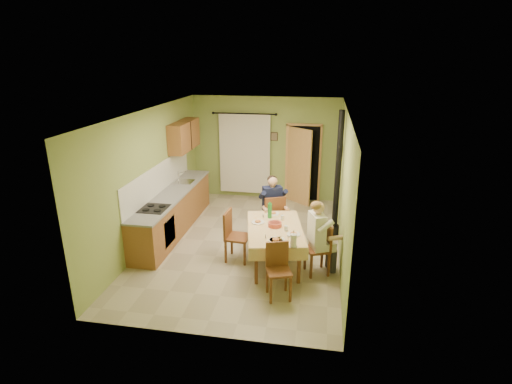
% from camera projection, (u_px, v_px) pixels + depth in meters
% --- Properties ---
extents(floor, '(4.00, 6.00, 0.01)m').
position_uv_depth(floor, '(244.00, 243.00, 8.56)').
color(floor, tan).
rests_on(floor, ground).
extents(room_shell, '(4.04, 6.04, 2.82)m').
position_uv_depth(room_shell, '(243.00, 161.00, 7.96)').
color(room_shell, '#8CA152').
rests_on(room_shell, ground).
extents(kitchen_run, '(0.64, 3.64, 1.56)m').
position_uv_depth(kitchen_run, '(173.00, 211.00, 9.05)').
color(kitchen_run, brown).
rests_on(kitchen_run, ground).
extents(upper_cabinets, '(0.35, 1.40, 0.70)m').
position_uv_depth(upper_cabinets, '(184.00, 136.00, 9.80)').
color(upper_cabinets, brown).
rests_on(upper_cabinets, room_shell).
extents(curtain, '(1.70, 0.07, 2.22)m').
position_uv_depth(curtain, '(245.00, 154.00, 10.93)').
color(curtain, black).
rests_on(curtain, ground).
extents(doorway, '(0.96, 0.57, 2.15)m').
position_uv_depth(doorway, '(301.00, 164.00, 10.70)').
color(doorway, black).
rests_on(doorway, ground).
extents(dining_table, '(1.33, 1.86, 0.76)m').
position_uv_depth(dining_table, '(275.00, 246.00, 7.63)').
color(dining_table, '#DCB579').
rests_on(dining_table, ground).
extents(tableware, '(0.98, 1.56, 0.33)m').
position_uv_depth(tableware, '(277.00, 227.00, 7.41)').
color(tableware, white).
rests_on(tableware, dining_table).
extents(chair_far, '(0.60, 0.60, 1.02)m').
position_uv_depth(chair_far, '(272.00, 226.00, 8.71)').
color(chair_far, brown).
rests_on(chair_far, ground).
extents(chair_near, '(0.48, 0.48, 0.94)m').
position_uv_depth(chair_near, '(278.00, 281.00, 6.60)').
color(chair_near, brown).
rests_on(chair_near, ground).
extents(chair_right, '(0.52, 0.52, 0.95)m').
position_uv_depth(chair_right, '(318.00, 259.00, 7.33)').
color(chair_right, brown).
rests_on(chair_right, ground).
extents(chair_left, '(0.48, 0.48, 1.01)m').
position_uv_depth(chair_left, '(237.00, 246.00, 7.81)').
color(chair_left, brown).
rests_on(chair_left, ground).
extents(man_far, '(0.65, 0.60, 1.39)m').
position_uv_depth(man_far, '(273.00, 201.00, 8.53)').
color(man_far, '#141938').
rests_on(man_far, chair_far).
extents(man_right, '(0.59, 0.65, 1.39)m').
position_uv_depth(man_right, '(319.00, 229.00, 7.13)').
color(man_right, silver).
rests_on(man_right, chair_right).
extents(stove_flue, '(0.24, 0.24, 2.80)m').
position_uv_depth(stove_flue, '(336.00, 194.00, 8.48)').
color(stove_flue, black).
rests_on(stove_flue, ground).
extents(picture_back, '(0.19, 0.03, 0.23)m').
position_uv_depth(picture_back, '(274.00, 136.00, 10.71)').
color(picture_back, black).
rests_on(picture_back, room_shell).
extents(picture_right, '(0.03, 0.31, 0.21)m').
position_uv_depth(picture_right, '(342.00, 150.00, 8.75)').
color(picture_right, brown).
rests_on(picture_right, room_shell).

